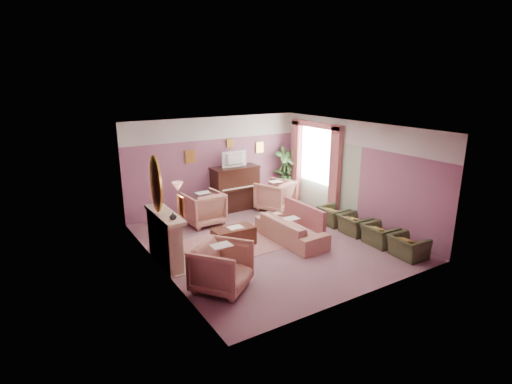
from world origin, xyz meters
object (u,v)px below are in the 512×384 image
olive_chair_a (408,243)px  sofa (291,225)px  olive_chair_d (333,213)px  floral_armchair_right (275,194)px  floral_armchair_front (222,265)px  olive_chair_b (380,232)px  piano (235,189)px  floral_armchair_left (203,206)px  television (236,158)px  olive_chair_c (355,222)px  coffee_table (234,237)px  side_table (284,190)px

olive_chair_a → sofa: bearing=128.1°
olive_chair_d → floral_armchair_right: bearing=109.3°
floral_armchair_front → olive_chair_b: size_ratio=1.33×
piano → floral_armchair_left: size_ratio=1.39×
floral_armchair_right → piano: bearing=143.9°
olive_chair_a → television: bearing=108.2°
olive_chair_a → olive_chair_c: same height
television → olive_chair_d: (1.64, -2.53, -1.27)m
coffee_table → floral_armchair_right: (2.37, 1.69, 0.28)m
television → coffee_table: size_ratio=0.80×
sofa → olive_chair_a: 2.72m
floral_armchair_left → olive_chair_c: 4.06m
piano → television: size_ratio=1.75×
piano → side_table: bearing=-1.3°
olive_chair_a → olive_chair_b: same height
sofa → side_table: 3.39m
floral_armchair_right → floral_armchair_front: 4.89m
floral_armchair_left → floral_armchair_front: 3.62m
sofa → olive_chair_a: size_ratio=2.68×
sofa → floral_armchair_left: size_ratio=2.02×
floral_armchair_left → olive_chair_a: 5.30m
television → olive_chair_b: size_ratio=1.05×
piano → side_table: piano is taller
television → piano: bearing=90.0°
coffee_table → olive_chair_b: size_ratio=1.32×
coffee_table → side_table: side_table is taller
piano → television: television is taller
television → olive_chair_b: television is taller
sofa → olive_chair_a: sofa is taller
television → floral_armchair_front: size_ratio=0.79×
olive_chair_a → side_table: side_table is taller
olive_chair_c → olive_chair_d: size_ratio=1.00×
olive_chair_d → olive_chair_c: bearing=-90.0°
olive_chair_b → olive_chair_d: 1.64m
sofa → floral_armchair_right: 2.41m
floral_armchair_left → olive_chair_d: 3.56m
piano → side_table: 1.82m
sofa → olive_chair_d: (1.68, 0.32, -0.08)m
floral_armchair_right → olive_chair_b: 3.56m
olive_chair_b → side_table: 4.18m
sofa → floral_armchair_right: (1.03, 2.18, 0.09)m
floral_armchair_right → olive_chair_c: floral_armchair_right is taller
side_table → olive_chair_a: bearing=-91.8°
coffee_table → side_table: (3.17, 2.37, 0.12)m
floral_armchair_front → olive_chair_d: 4.46m
sofa → piano: bearing=89.2°
sofa → floral_armchair_right: bearing=64.7°
sofa → floral_armchair_right: floral_armchair_right is taller
coffee_table → sofa: bearing=-19.8°
piano → floral_armchair_right: size_ratio=1.39×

